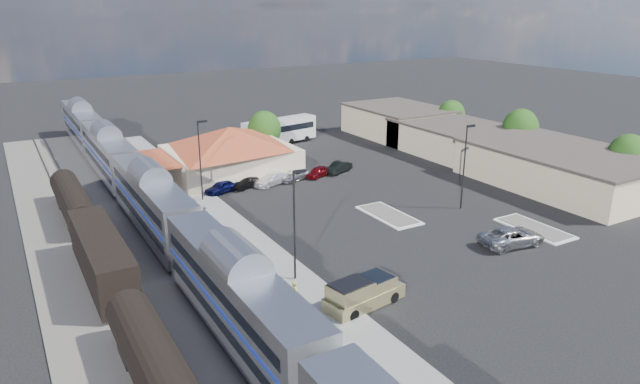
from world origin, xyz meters
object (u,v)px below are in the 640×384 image
station_depot (230,151)px  pickup_truck (365,293)px  coach_bus (280,130)px  suv (512,237)px

station_depot → pickup_truck: 36.23m
pickup_truck → coach_bus: size_ratio=0.51×
station_depot → pickup_truck: size_ratio=2.83×
pickup_truck → suv: 17.70m
station_depot → suv: (13.60, -33.62, -2.28)m
suv → coach_bus: bearing=8.5°
station_depot → suv: bearing=-68.0°
station_depot → suv: station_depot is taller
suv → station_depot: bearing=29.6°
pickup_truck → suv: size_ratio=1.06×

